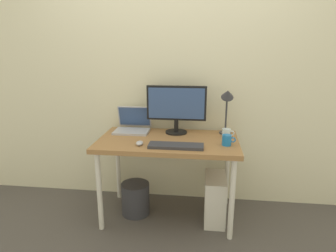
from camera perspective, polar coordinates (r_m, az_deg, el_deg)
ground_plane at (r=2.86m, az=-0.00°, el=-16.91°), size 6.00×6.00×0.00m
back_wall at (r=2.82m, az=0.99°, el=10.75°), size 4.40×0.04×2.60m
desk at (r=2.57m, az=-0.00°, el=-4.17°), size 1.21×0.67×0.74m
monitor at (r=2.67m, az=1.64°, el=3.84°), size 0.54×0.20×0.44m
laptop at (r=2.80m, az=-6.85°, el=0.20°), size 0.32×0.28×0.23m
desk_lamp at (r=2.66m, az=11.44°, el=4.79°), size 0.11×0.16×0.44m
keyboard at (r=2.34m, az=1.56°, el=-3.88°), size 0.44×0.14×0.02m
mouse at (r=2.40m, az=-5.56°, el=-3.34°), size 0.06×0.09×0.03m
coffee_mug at (r=2.43m, az=11.39°, el=-2.71°), size 0.11×0.08×0.09m
glass_cup at (r=2.62m, az=11.29°, el=-1.43°), size 0.11×0.07×0.08m
computer_tower at (r=2.72m, az=9.10°, el=-13.75°), size 0.18×0.36×0.42m
wastebasket at (r=2.83m, az=-6.37°, el=-13.89°), size 0.26×0.26×0.30m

